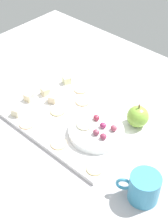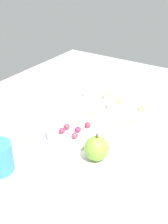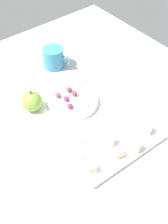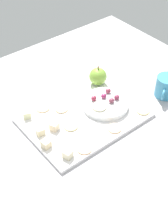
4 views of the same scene
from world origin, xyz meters
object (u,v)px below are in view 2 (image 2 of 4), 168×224
object	(u,v)px
apple_whole	(97,148)
cracker_2	(57,117)
cheese_cube_0	(109,95)
cheese_cube_1	(145,109)
cheese_cube_4	(88,93)
platter	(92,124)
grape_1	(62,131)
grape_3	(88,125)
serving_dish	(74,131)
cracker_3	(99,112)
cracker_1	(137,120)
grape_2	(75,135)
cracker_4	(30,137)
cracker_5	(78,101)
cheese_cube_3	(112,105)
apple_slice_0	(78,122)
cracker_0	(119,123)
grape_0	(67,126)
grape_4	(78,130)
cheese_cube_2	(121,101)

from	to	relation	value
apple_whole	cracker_2	world-z (taller)	apple_whole
cheese_cube_0	cheese_cube_1	distance (cm)	15.13
cheese_cube_4	platter	bearing A→B (deg)	36.48
grape_1	grape_3	size ratio (longest dim) A/B	1.00
serving_dish	cracker_3	bearing A→B (deg)	-177.36
cracker_1	grape_2	distance (cm)	23.67
serving_dish	cheese_cube_4	size ratio (longest dim) A/B	6.36
cheese_cube_1	apple_whole	bearing A→B (deg)	-1.25
cheese_cube_0	platter	bearing A→B (deg)	11.85
cheese_cube_0	cracker_4	world-z (taller)	cheese_cube_0
cracker_5	grape_2	bearing A→B (deg)	32.48
cheese_cube_3	grape_2	size ratio (longest dim) A/B	1.27
apple_whole	apple_slice_0	distance (cm)	15.79
cracker_0	cracker_1	world-z (taller)	same
grape_2	grape_1	bearing A→B (deg)	-90.72
grape_0	cheese_cube_0	bearing A→B (deg)	-177.36
cheese_cube_1	cracker_1	world-z (taller)	cheese_cube_1
platter	apple_whole	distance (cm)	18.80
platter	grape_2	distance (cm)	13.35
cracker_3	apple_slice_0	xyz separation A→B (cm)	(11.86, -0.22, 2.10)
grape_1	grape_2	size ratio (longest dim) A/B	1.00
serving_dish	cracker_5	xyz separation A→B (cm)	(-18.06, -10.94, -0.80)
cheese_cube_3	grape_4	distance (cm)	21.07
cheese_cube_4	apple_slice_0	distance (cm)	22.15
cheese_cube_0	cracker_5	bearing A→B (deg)	-43.92
platter	grape_0	distance (cm)	10.92
grape_2	grape_3	bearing A→B (deg)	179.79
cracker_2	grape_4	world-z (taller)	grape_4
apple_whole	grape_2	size ratio (longest dim) A/B	3.29
cracker_4	cracker_5	bearing A→B (deg)	-177.90
grape_3	cracker_2	bearing A→B (deg)	-100.37
cheese_cube_0	cheese_cube_4	bearing A→B (deg)	-69.27
cheese_cube_0	cracker_1	size ratio (longest dim) A/B	0.55
cracker_4	apple_slice_0	world-z (taller)	apple_slice_0
cracker_3	apple_slice_0	bearing A→B (deg)	-1.05
cheese_cube_1	cracker_0	xyz separation A→B (cm)	(11.23, -3.94, -1.07)
cheese_cube_2	cracker_3	xyz separation A→B (cm)	(9.37, -3.47, -1.07)
cheese_cube_0	cheese_cube_2	size ratio (longest dim) A/B	1.00
platter	cracker_3	xyz separation A→B (cm)	(-6.65, -1.52, 0.84)
cheese_cube_2	grape_2	bearing A→B (deg)	0.56
platter	cheese_cube_3	world-z (taller)	cheese_cube_3
platter	cracker_2	xyz separation A→B (cm)	(3.68, -11.00, 0.84)
cheese_cube_2	cracker_0	distance (cm)	13.16
cheese_cube_3	grape_4	bearing A→B (deg)	0.56
apple_whole	grape_0	distance (cm)	13.93
cheese_cube_2	cracker_4	size ratio (longest dim) A/B	0.55
apple_whole	grape_1	world-z (taller)	apple_whole
cheese_cube_1	grape_3	world-z (taller)	grape_3
apple_whole	cracker_3	xyz separation A→B (cm)	(-21.69, -12.10, -3.07)
platter	grape_1	bearing A→B (deg)	-10.22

